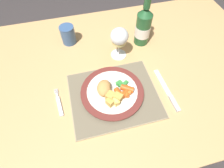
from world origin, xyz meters
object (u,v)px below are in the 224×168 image
at_px(drinking_cup, 68,34).
at_px(wine_glass, 119,38).
at_px(bottle, 143,26).
at_px(fork, 59,104).
at_px(table_knife, 168,93).
at_px(dining_table, 103,83).
at_px(dinner_plate, 112,92).

bearing_deg(drinking_cup, wine_glass, -34.77).
bearing_deg(bottle, fork, -148.98).
bearing_deg(table_knife, bottle, 91.11).
relative_size(dining_table, drinking_cup, 17.77).
height_order(fork, wine_glass, wine_glass).
xyz_separation_m(dining_table, table_knife, (0.23, -0.17, 0.08)).
bearing_deg(dinner_plate, drinking_cup, 110.28).
xyz_separation_m(wine_glass, drinking_cup, (-0.21, 0.14, -0.06)).
height_order(table_knife, wine_glass, wine_glass).
bearing_deg(wine_glass, dinner_plate, -112.33).
bearing_deg(table_knife, fork, 172.13).
distance_m(wine_glass, bottle, 0.14).
xyz_separation_m(bottle, drinking_cup, (-0.34, 0.08, -0.04)).
relative_size(dining_table, table_knife, 7.64).
relative_size(dining_table, wine_glass, 10.72).
relative_size(table_knife, drinking_cup, 2.33).
height_order(dining_table, dinner_plate, dinner_plate).
relative_size(dinner_plate, fork, 1.94).
height_order(dinner_plate, bottle, bottle).
bearing_deg(wine_glass, fork, -146.41).
xyz_separation_m(dining_table, drinking_cup, (-0.11, 0.23, 0.13)).
height_order(dining_table, table_knife, table_knife).
distance_m(table_knife, drinking_cup, 0.52).
bearing_deg(dinner_plate, wine_glass, 67.67).
bearing_deg(table_knife, dining_table, 144.25).
height_order(fork, drinking_cup, drinking_cup).
bearing_deg(dining_table, drinking_cup, 116.28).
bearing_deg(dinner_plate, table_knife, -13.27).
height_order(dinner_plate, table_knife, dinner_plate).
bearing_deg(drinking_cup, dining_table, -63.72).
bearing_deg(fork, wine_glass, 33.59).
distance_m(fork, bottle, 0.49).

